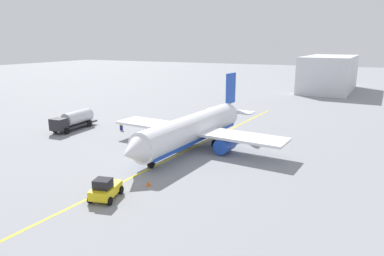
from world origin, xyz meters
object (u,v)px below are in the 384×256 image
(airplane, at_px, (194,129))
(fuel_tanker, at_px, (74,120))
(pushback_tug, at_px, (105,189))
(refueling_worker, at_px, (121,125))
(safety_cone_nose, at_px, (148,183))

(airplane, xyz_separation_m, fuel_tanker, (-0.64, -23.78, -1.06))
(pushback_tug, relative_size, refueling_worker, 2.32)
(pushback_tug, distance_m, refueling_worker, 27.97)
(pushback_tug, height_order, refueling_worker, pushback_tug)
(airplane, bearing_deg, fuel_tanker, -91.55)
(fuel_tanker, bearing_deg, refueling_worker, 112.29)
(airplane, xyz_separation_m, pushback_tug, (19.40, -0.39, -1.77))
(fuel_tanker, height_order, safety_cone_nose, fuel_tanker)
(airplane, distance_m, fuel_tanker, 23.81)
(fuel_tanker, bearing_deg, airplane, 88.45)
(fuel_tanker, height_order, pushback_tug, fuel_tanker)
(safety_cone_nose, bearing_deg, refueling_worker, -136.80)
(refueling_worker, bearing_deg, pushback_tug, 33.75)
(refueling_worker, distance_m, safety_cone_nose, 25.80)
(airplane, height_order, safety_cone_nose, airplane)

